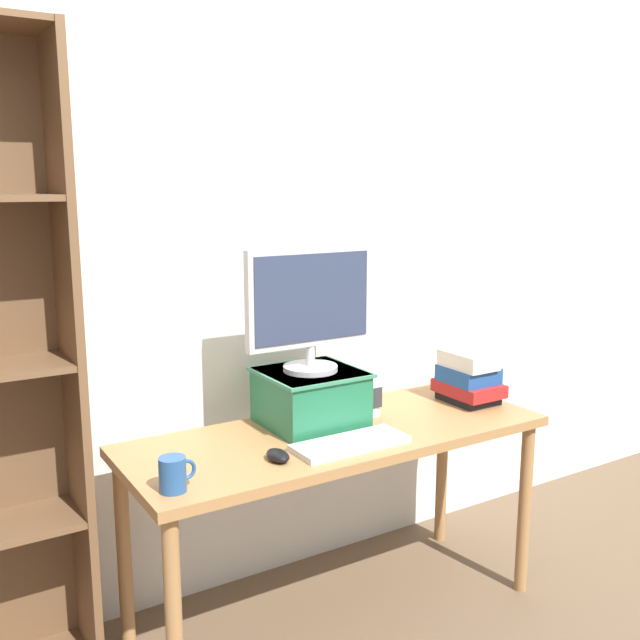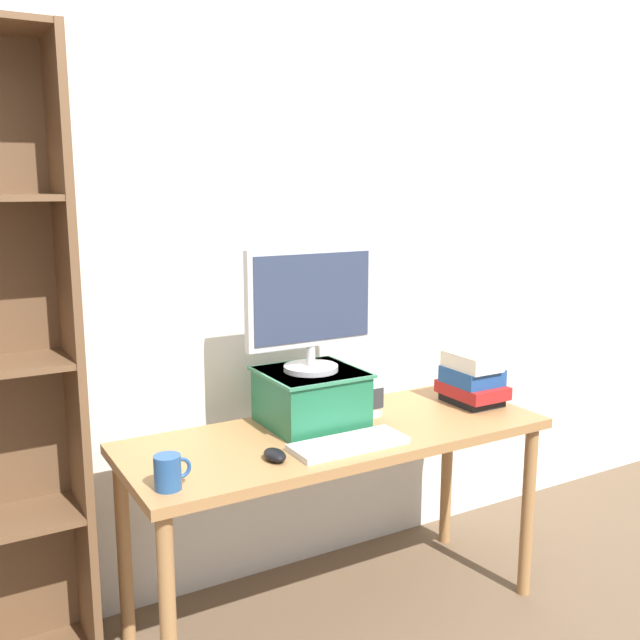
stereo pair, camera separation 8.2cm
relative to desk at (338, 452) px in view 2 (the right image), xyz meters
The scene contains 10 objects.
ground_plane 0.66m from the desk, ahead, with size 12.00×12.00×0.00m, color brown.
back_wall 0.79m from the desk, 90.00° to the left, with size 7.00×0.08×2.60m.
desk is the anchor object (origin of this frame).
riser_box 0.23m from the desk, 113.16° to the left, with size 0.36×0.35×0.21m.
computer_monitor 0.55m from the desk, 113.43° to the left, with size 0.51×0.20×0.45m.
keyboard 0.19m from the desk, 108.46° to the right, with size 0.40×0.16×0.02m.
computer_mouse 0.37m from the desk, 156.65° to the right, with size 0.06×0.10×0.04m.
book_stack 0.67m from the desk, ahead, with size 0.19×0.25×0.21m.
coffee_mug 0.73m from the desk, 165.24° to the right, with size 0.11×0.08×0.10m.
desk_speaker 0.27m from the desk, 24.52° to the left, with size 0.09×0.10×0.14m.
Camera 2 is at (-1.28, -2.10, 1.62)m, focal length 40.00 mm.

